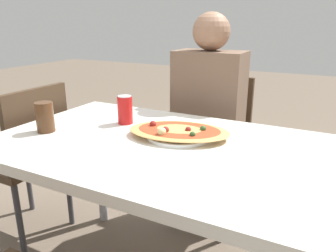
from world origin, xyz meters
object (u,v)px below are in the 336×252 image
object	(u,v)px
chair_far_seated	(213,139)
soda_can	(125,110)
chair_side_left	(26,154)
pizza_main	(179,132)
dining_table	(161,160)
person_seated	(208,108)
drink_glass	(45,117)

from	to	relation	value
chair_far_seated	soda_can	xyz separation A→B (m)	(-0.21, -0.59, 0.29)
chair_side_left	pizza_main	xyz separation A→B (m)	(0.88, 0.03, 0.25)
chair_side_left	soda_can	distance (m)	0.66
pizza_main	dining_table	bearing A→B (deg)	-110.36
dining_table	person_seated	world-z (taller)	person_seated
chair_side_left	pizza_main	world-z (taller)	chair_side_left
chair_far_seated	pizza_main	size ratio (longest dim) A/B	1.91
chair_side_left	soda_can	size ratio (longest dim) A/B	6.83
dining_table	pizza_main	size ratio (longest dim) A/B	2.90
person_seated	soda_can	bearing A→B (deg)	66.51
dining_table	drink_glass	size ratio (longest dim) A/B	10.49
chair_side_left	soda_can	xyz separation A→B (m)	(0.59, 0.08, 0.29)
chair_side_left	pizza_main	bearing A→B (deg)	-87.95
dining_table	soda_can	bearing A→B (deg)	151.19
dining_table	drink_glass	xyz separation A→B (m)	(-0.48, -0.10, 0.13)
drink_glass	person_seated	bearing A→B (deg)	59.07
drink_glass	dining_table	bearing A→B (deg)	12.22
chair_far_seated	chair_side_left	size ratio (longest dim) A/B	1.00
chair_far_seated	soda_can	world-z (taller)	chair_far_seated
drink_glass	pizza_main	bearing A→B (deg)	20.54
chair_side_left	soda_can	world-z (taller)	chair_side_left
person_seated	pizza_main	world-z (taller)	person_seated
chair_far_seated	soda_can	distance (m)	0.69
person_seated	soda_can	xyz separation A→B (m)	(-0.21, -0.48, 0.08)
pizza_main	person_seated	bearing A→B (deg)	98.68
chair_far_seated	chair_side_left	world-z (taller)	same
dining_table	chair_far_seated	size ratio (longest dim) A/B	1.52
chair_side_left	person_seated	world-z (taller)	person_seated
dining_table	person_seated	distance (m)	0.63
drink_glass	soda_can	bearing A→B (deg)	47.37
pizza_main	soda_can	xyz separation A→B (m)	(-0.29, 0.05, 0.04)
drink_glass	chair_far_seated	bearing A→B (deg)	62.49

